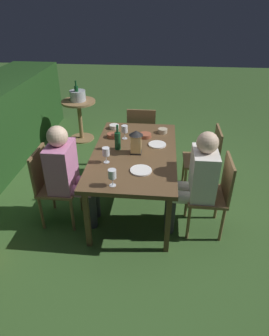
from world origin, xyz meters
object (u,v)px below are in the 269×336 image
chair_side_left_a (214,192)px  bowl_salad (112,135)px  chair_head_far (142,132)px  bowl_bread (114,126)px  dining_table (134,156)px  bowl_olives (163,131)px  plate_a (141,170)px  wine_glass_a (112,175)px  chair_side_right_a (52,183)px  plate_b (157,144)px  chair_side_left_b (206,158)px  person_in_cream (196,179)px  wine_glass_b (106,152)px  lantern_centerpiece (136,141)px  ice_bucket (78,95)px  bowl_dip (145,135)px  green_bottle_on_table (118,140)px  side_table (80,114)px  person_in_pink (68,172)px  wine_glass_c (125,130)px

chair_side_left_a → bowl_salad: chair_side_left_a is taller
chair_head_far → bowl_bread: size_ratio=7.12×
dining_table → bowl_olives: 0.63m
dining_table → plate_a: (-0.41, -0.10, 0.06)m
bowl_olives → wine_glass_a: bearing=160.4°
chair_side_right_a → plate_b: chair_side_right_a is taller
chair_side_left_b → chair_head_far: same height
wine_glass_a → bowl_salad: wine_glass_a is taller
plate_a → person_in_cream: bearing=-85.5°
plate_b → chair_side_right_a: bearing=116.6°
plate_a → bowl_salad: bowl_salad is taller
chair_side_right_a → wine_glass_b: (0.10, -0.59, 0.35)m
chair_head_far → bowl_olives: (-0.52, -0.30, 0.27)m
lantern_centerpiece → ice_bucket: bearing=32.3°
chair_side_left_a → bowl_dip: bearing=45.2°
green_bottle_on_table → side_table: size_ratio=0.42×
green_bottle_on_table → ice_bucket: (1.73, 0.92, -0.04)m
wine_glass_b → bowl_olives: wine_glass_b is taller
person_in_cream → ice_bucket: (2.14, 1.78, 0.16)m
chair_side_left_a → bowl_bread: chair_side_left_a is taller
green_bottle_on_table → bowl_salad: bearing=21.0°
bowl_olives → bowl_bread: bowl_olives is taller
person_in_cream → side_table: size_ratio=1.65×
ice_bucket → chair_head_far: bearing=-122.1°
plate_a → ice_bucket: ice_bucket is taller
plate_a → ice_bucket: bearing=29.3°
ice_bucket → lantern_centerpiece: bearing=-147.7°
lantern_centerpiece → wine_glass_a: lantern_centerpiece is taller
side_table → ice_bucket: bearing=180.0°
person_in_pink → bowl_bread: size_ratio=9.41×
chair_head_far → wine_glass_c: bearing=168.5°
person_in_pink → plate_a: person_in_pink is taller
lantern_centerpiece → bowl_salad: bearing=41.3°
dining_table → bowl_salad: bearing=41.9°
plate_b → bowl_bread: bowl_bread is taller
wine_glass_a → wine_glass_c: same height
chair_side_left_b → plate_a: bearing=136.1°
dining_table → chair_side_left_a: bearing=-113.3°
chair_side_left_b → wine_glass_a: (-1.06, 0.99, 0.35)m
chair_side_left_b → chair_head_far: 1.10m
chair_side_right_a → chair_side_left_a: (0.00, -1.71, 0.00)m
chair_side_left_b → lantern_centerpiece: lantern_centerpiece is taller
chair_side_right_a → wine_glass_c: 1.05m
chair_head_far → chair_side_left_a: (-1.43, -0.85, 0.00)m
wine_glass_b → bowl_dip: wine_glass_b is taller
plate_a → ice_bucket: size_ratio=0.63×
bowl_olives → bowl_salad: bowl_olives is taller
chair_head_far → lantern_centerpiece: lantern_centerpiece is taller
green_bottle_on_table → wine_glass_b: 0.32m
wine_glass_a → bowl_dip: bearing=-11.9°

